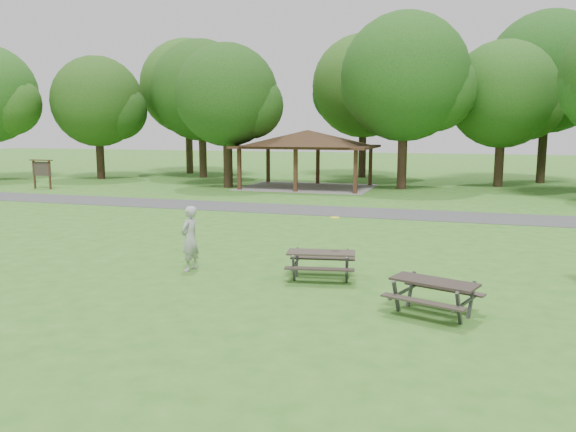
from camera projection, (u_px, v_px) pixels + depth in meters
The scene contains 16 objects.
ground at pixel (196, 294), 13.15m from camera, with size 160.00×160.00×0.00m, color #346F1F.
asphalt_path at pixel (332, 211), 26.33m from camera, with size 120.00×3.20×0.02m, color #414143.
pavilion at pixel (308, 141), 36.48m from camera, with size 8.60×7.01×3.76m.
notice_board at pixel (42, 169), 35.87m from camera, with size 1.60×0.30×1.88m.
tree_row_b at pixel (99, 104), 42.57m from camera, with size 7.14×6.80×9.28m.
tree_row_c at pixel (203, 94), 43.63m from camera, with size 8.19×7.80×10.67m.
tree_row_d at pixel (228, 98), 36.14m from camera, with size 6.93×6.60×9.27m.
tree_row_e at pixel (406, 81), 35.05m from camera, with size 8.40×8.00×11.02m.
tree_row_f at pixel (504, 98), 36.70m from camera, with size 7.35×7.00×9.55m.
tree_deep_a at pixel (189, 90), 47.74m from camera, with size 8.40×8.00×11.38m.
tree_deep_b at pixel (365, 89), 43.76m from camera, with size 8.40×8.00×11.13m.
tree_deep_c at pixel (549, 76), 38.85m from camera, with size 8.82×8.40×11.90m.
picnic_table_middle at pixel (321, 258), 14.33m from camera, with size 1.94×1.66×0.75m.
picnic_table_far at pixel (434, 289), 11.58m from camera, with size 2.10×1.88×0.75m.
frisbee_in_flight at pixel (335, 218), 14.47m from camera, with size 0.29×0.29×0.02m.
frisbee_thrower at pixel (190, 238), 15.19m from camera, with size 0.65×0.42×1.77m, color #A5A5A8.
Camera 1 is at (5.90, -11.46, 3.82)m, focal length 35.00 mm.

